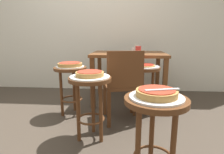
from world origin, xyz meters
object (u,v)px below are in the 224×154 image
(pizza_middle, at_px, (90,74))
(dining_table, at_px, (128,60))
(serving_plate_leftside, at_px, (70,67))
(condiment_shaker, at_px, (133,50))
(stool_middle, at_px, (90,93))
(cup_far_edge, at_px, (137,48))
(serving_plate_foreground, at_px, (156,97))
(pizza_leftside, at_px, (70,64))
(serving_plate_middle, at_px, (90,77))
(stool_rear, at_px, (144,79))
(pizza_rear, at_px, (144,65))
(cup_near_edge, at_px, (138,50))
(wooden_chair, at_px, (123,84))
(serving_plate_rear, at_px, (144,66))
(pizza_foreground, at_px, (157,93))
(stool_foreground, at_px, (155,121))
(stool_leftside, at_px, (71,79))
(pizza_server_knife, at_px, (162,90))

(pizza_middle, relative_size, dining_table, 0.24)
(serving_plate_leftside, bearing_deg, condiment_shaker, 36.61)
(stool_middle, xyz_separation_m, cup_far_edge, (0.49, 1.33, 0.34))
(stool_middle, height_order, pizza_middle, pizza_middle)
(serving_plate_foreground, height_order, dining_table, dining_table)
(cup_far_edge, bearing_deg, pizza_middle, -110.26)
(pizza_leftside, xyz_separation_m, dining_table, (0.72, 0.58, -0.01))
(serving_plate_middle, relative_size, dining_table, 0.35)
(pizza_middle, bearing_deg, pizza_leftside, 122.78)
(serving_plate_middle, distance_m, cup_far_edge, 1.43)
(serving_plate_foreground, bearing_deg, stool_rear, 89.01)
(pizza_leftside, relative_size, pizza_rear, 1.08)
(cup_near_edge, relative_size, wooden_chair, 0.12)
(serving_plate_leftside, bearing_deg, wooden_chair, -14.23)
(serving_plate_leftside, distance_m, serving_plate_rear, 0.92)
(pizza_foreground, xyz_separation_m, serving_plate_rear, (0.02, 1.21, -0.03))
(stool_foreground, distance_m, condiment_shaker, 1.74)
(serving_plate_rear, bearing_deg, cup_far_edge, 95.40)
(stool_foreground, bearing_deg, cup_far_edge, 91.32)
(pizza_rear, height_order, dining_table, dining_table)
(wooden_chair, bearing_deg, stool_rear, 45.52)
(pizza_foreground, height_order, condiment_shaker, condiment_shaker)
(stool_middle, bearing_deg, pizza_rear, 49.52)
(pizza_foreground, relative_size, stool_leftside, 0.42)
(pizza_foreground, bearing_deg, stool_middle, 133.77)
(pizza_middle, bearing_deg, pizza_server_knife, -45.67)
(serving_plate_foreground, xyz_separation_m, condiment_shaker, (-0.11, 1.70, 0.16))
(stool_rear, height_order, pizza_rear, pizza_rear)
(wooden_chair, bearing_deg, stool_foreground, -76.26)
(serving_plate_leftside, bearing_deg, stool_foreground, -51.32)
(serving_plate_rear, height_order, pizza_server_knife, pizza_server_knife)
(stool_foreground, distance_m, stool_rear, 1.21)
(cup_far_edge, xyz_separation_m, wooden_chair, (-0.19, -0.94, -0.34))
(serving_plate_foreground, distance_m, serving_plate_rear, 1.21)
(stool_leftside, relative_size, wooden_chair, 0.73)
(pizza_leftside, bearing_deg, serving_plate_middle, -57.22)
(stool_leftside, bearing_deg, pizza_middle, -57.22)
(stool_middle, relative_size, cup_near_edge, 5.87)
(serving_plate_foreground, relative_size, serving_plate_leftside, 0.99)
(dining_table, bearing_deg, wooden_chair, -94.66)
(stool_middle, distance_m, wooden_chair, 0.50)
(dining_table, distance_m, condiment_shaker, 0.16)
(condiment_shaker, bearing_deg, stool_rear, -75.34)
(pizza_middle, xyz_separation_m, dining_table, (0.36, 1.14, -0.01))
(stool_foreground, distance_m, serving_plate_middle, 0.79)
(pizza_middle, relative_size, cup_near_edge, 2.49)
(pizza_leftside, height_order, pizza_server_knife, pizza_server_knife)
(stool_leftside, height_order, pizza_rear, pizza_rear)
(serving_plate_rear, xyz_separation_m, dining_table, (-0.19, 0.49, 0.02))
(pizza_leftside, bearing_deg, cup_near_edge, 26.35)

